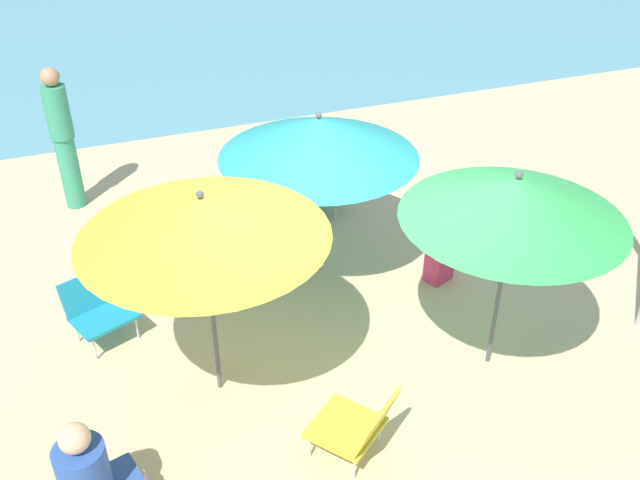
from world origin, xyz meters
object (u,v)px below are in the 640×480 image
umbrella_yellow (202,217)px  umbrella_teal (319,138)px  person_a (91,473)px  beach_chair_e (358,426)px  person_b (63,138)px  beach_chair_d (98,306)px  beach_bag (439,266)px  umbrella_green (515,199)px  beach_chair_c (219,211)px  beach_chair_b (190,256)px  beach_chair_a (322,183)px

umbrella_yellow → umbrella_teal: size_ratio=0.98×
person_a → umbrella_teal: bearing=28.5°
umbrella_teal → beach_chair_e: umbrella_teal is taller
umbrella_teal → person_b: size_ratio=1.12×
beach_chair_d → beach_bag: size_ratio=2.05×
beach_chair_e → person_a: bearing=49.2°
beach_bag → beach_chair_e: bearing=-132.7°
umbrella_green → beach_bag: bearing=81.9°
umbrella_teal → beach_chair_c: (-0.83, 1.09, -1.26)m
person_b → umbrella_teal: bearing=140.1°
beach_chair_b → beach_bag: (2.45, -0.91, -0.13)m
umbrella_green → beach_chair_b: size_ratio=2.68×
beach_bag → beach_chair_d: bearing=174.8°
beach_chair_d → umbrella_green: bearing=41.4°
beach_chair_c → person_a: (-1.72, -3.48, 0.20)m
person_b → beach_chair_d: bearing=96.3°
beach_bag → beach_chair_a: bearing=107.8°
umbrella_yellow → umbrella_green: umbrella_yellow is taller
umbrella_teal → person_a: 3.65m
beach_chair_a → beach_chair_c: beach_chair_a is taller
umbrella_teal → beach_chair_d: (-2.32, -0.31, -1.22)m
beach_chair_a → umbrella_teal: bearing=2.9°
beach_chair_a → beach_chair_e: 3.94m
beach_chair_e → beach_bag: beach_chair_e is taller
beach_chair_b → beach_chair_c: (0.50, 0.80, -0.00)m
beach_chair_b → beach_chair_d: beach_chair_d is taller
beach_bag → umbrella_teal: bearing=150.9°
beach_chair_b → beach_chair_e: 2.89m
beach_chair_b → person_a: person_a is taller
umbrella_teal → beach_chair_d: umbrella_teal is taller
umbrella_yellow → person_b: bearing=103.8°
umbrella_teal → beach_chair_a: (0.51, 1.27, -1.24)m
beach_chair_d → beach_bag: beach_chair_d is taller
person_a → person_b: bearing=73.1°
umbrella_yellow → beach_chair_d: umbrella_yellow is taller
person_a → person_b: person_b is taller
umbrella_yellow → beach_chair_a: 3.59m
beach_chair_a → person_b: 3.14m
person_a → beach_chair_a: bearing=35.5°
umbrella_teal → beach_bag: size_ratio=5.83×
beach_chair_a → beach_chair_c: 1.35m
umbrella_green → beach_bag: size_ratio=5.66×
umbrella_yellow → beach_chair_e: 1.97m
umbrella_yellow → beach_chair_a: umbrella_yellow is taller
beach_chair_d → beach_chair_e: 2.78m
person_b → beach_bag: person_b is taller
beach_chair_b → person_b: 2.42m
beach_chair_b → beach_chair_e: (0.72, -2.79, 0.03)m
umbrella_yellow → beach_chair_e: size_ratio=2.52×
beach_bag → beach_chair_c: bearing=138.7°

